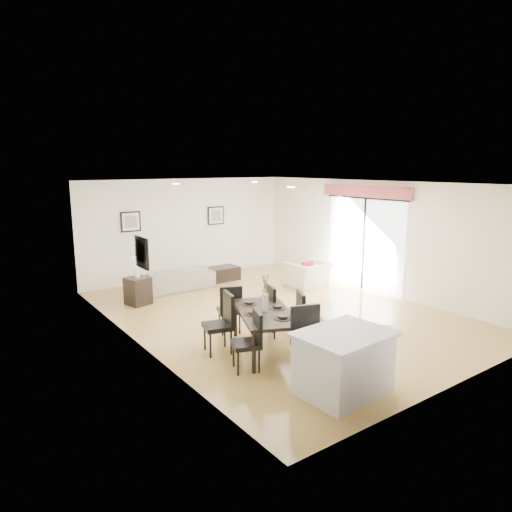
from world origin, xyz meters
TOP-DOWN VIEW (x-y plane):
  - ground at (0.00, 0.00)m, footprint 8.00×8.00m
  - wall_back at (0.00, 4.00)m, footprint 6.00×0.04m
  - wall_front at (0.00, -4.00)m, footprint 6.00×0.04m
  - wall_left at (-3.00, 0.00)m, footprint 0.04×8.00m
  - wall_right at (3.00, 0.00)m, footprint 0.04×8.00m
  - ceiling at (0.00, 0.00)m, footprint 6.00×8.00m
  - sofa at (-0.99, 2.90)m, footprint 2.01×0.79m
  - armchair at (1.94, 1.21)m, footprint 1.05×0.93m
  - courtyard_plant_a at (5.90, -1.10)m, footprint 0.74×0.69m
  - courtyard_plant_b at (5.52, 0.82)m, footprint 0.37×0.37m
  - dining_table at (-1.40, -1.46)m, footprint 1.41×1.85m
  - dining_chair_wnear at (-1.99, -1.91)m, footprint 0.53×0.53m
  - dining_chair_wfar at (-1.98, -1.07)m, footprint 0.54×0.54m
  - dining_chair_enear at (-0.81, -1.84)m, footprint 0.61×0.61m
  - dining_chair_efar at (-0.81, -1.02)m, footprint 0.54×0.54m
  - dining_chair_head at (-1.37, -2.49)m, footprint 0.58×0.58m
  - dining_chair_foot at (-1.43, -0.43)m, footprint 0.53×0.53m
  - vase at (-1.40, -1.46)m, footprint 0.79×1.21m
  - coffee_table at (0.51, 3.06)m, footprint 0.92×0.57m
  - side_table at (-2.14, 2.28)m, footprint 0.56×0.56m
  - table_lamp at (-2.14, 2.28)m, footprint 0.24×0.24m
  - cushion at (1.85, 1.12)m, footprint 0.32×0.11m
  - kitchen_island at (-1.40, -3.23)m, footprint 1.29×1.02m
  - bar_stool at (-0.54, -3.23)m, footprint 0.34×0.34m
  - framed_print_back_left at (-1.60, 3.97)m, footprint 0.52×0.04m
  - framed_print_back_right at (0.90, 3.97)m, footprint 0.52×0.04m
  - framed_print_left_wall at (-2.97, -0.20)m, footprint 0.04×0.52m
  - sliding_door at (2.96, 0.30)m, footprint 0.12×2.70m
  - courtyard at (6.16, 0.87)m, footprint 6.00×6.00m

SIDE VIEW (x-z plane):
  - ground at x=0.00m, z-range 0.00..0.00m
  - coffee_table at x=0.51m, z-range 0.00..0.36m
  - sofa at x=-0.99m, z-range 0.00..0.59m
  - side_table at x=-2.14m, z-range 0.00..0.61m
  - armchair at x=1.94m, z-range 0.00..0.65m
  - courtyard_plant_b at x=5.52m, z-range 0.00..0.65m
  - courtyard_plant_a at x=5.90m, z-range 0.00..0.66m
  - kitchen_island at x=-1.40m, z-range 0.01..0.87m
  - dining_chair_wnear at x=-1.99m, z-range 0.05..0.96m
  - dining_chair_foot at x=-1.43m, z-range 0.05..0.97m
  - dining_chair_efar at x=-0.81m, z-range 0.05..0.98m
  - cushion at x=1.85m, z-range 0.37..0.69m
  - dining_chair_wfar at x=-1.98m, z-range 0.06..1.06m
  - dining_chair_enear at x=-0.81m, z-range 0.06..1.07m
  - dining_chair_head at x=-1.37m, z-range 0.06..1.08m
  - dining_table at x=-1.40m, z-range 0.28..0.97m
  - bar_stool at x=-0.54m, z-range 0.26..1.00m
  - table_lamp at x=-2.14m, z-range 0.68..1.15m
  - courtyard at x=6.16m, z-range -0.08..1.92m
  - vase at x=-1.40m, z-range 0.64..1.25m
  - wall_back at x=0.00m, z-range 0.00..2.70m
  - wall_front at x=0.00m, z-range 0.00..2.70m
  - wall_left at x=-3.00m, z-range 0.00..2.70m
  - wall_right at x=3.00m, z-range 0.00..2.70m
  - framed_print_back_left at x=-1.60m, z-range 1.39..1.91m
  - framed_print_back_right at x=0.90m, z-range 1.39..1.91m
  - framed_print_left_wall at x=-2.97m, z-range 1.39..1.91m
  - sliding_door at x=2.96m, z-range 0.38..2.95m
  - ceiling at x=0.00m, z-range 2.69..2.71m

